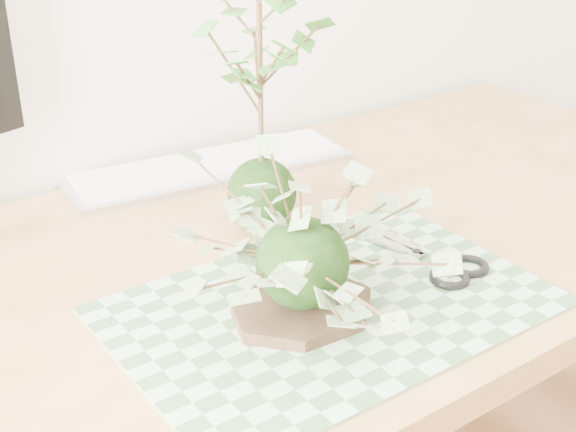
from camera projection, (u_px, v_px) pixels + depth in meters
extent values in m
cube|color=tan|center=(272.00, 265.00, 1.06)|extent=(1.60, 0.70, 0.04)
cube|color=tan|center=(471.00, 260.00, 1.82)|extent=(0.06, 0.06, 0.70)
cube|color=#436B43|center=(330.00, 306.00, 0.93)|extent=(0.50, 0.33, 0.00)
cylinder|color=black|center=(302.00, 308.00, 0.91)|extent=(0.18, 0.18, 0.01)
sphere|color=black|center=(302.00, 263.00, 0.88)|extent=(0.10, 0.10, 0.10)
sphere|color=black|center=(262.00, 193.00, 1.10)|extent=(0.10, 0.10, 0.10)
cylinder|color=#46301A|center=(260.00, 96.00, 1.04)|extent=(0.01, 0.01, 0.23)
cube|color=#B6B6BF|center=(210.00, 168.00, 1.28)|extent=(0.47, 0.19, 0.01)
cube|color=silver|center=(210.00, 163.00, 1.28)|extent=(0.44, 0.16, 0.01)
cube|color=#999999|center=(386.00, 241.00, 1.06)|extent=(0.04, 0.12, 0.00)
cube|color=#999999|center=(396.00, 237.00, 1.07)|extent=(0.02, 0.12, 0.00)
torus|color=black|center=(444.00, 278.00, 0.97)|extent=(0.06, 0.06, 0.01)
torus|color=black|center=(467.00, 269.00, 0.99)|extent=(0.06, 0.06, 0.01)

